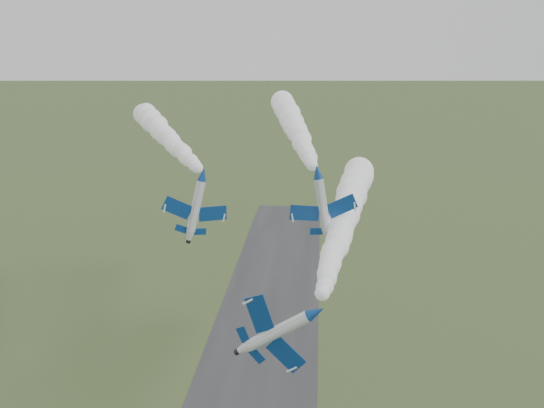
% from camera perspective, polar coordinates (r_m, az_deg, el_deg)
% --- Properties ---
extents(runway, '(24.00, 260.00, 0.04)m').
position_cam_1_polar(runway, '(118.76, -1.75, -16.91)').
color(runway, '#2F2F32').
rests_on(runway, ground).
extents(jet_lead, '(5.65, 12.00, 8.38)m').
position_cam_1_polar(jet_lead, '(67.09, 4.20, -10.13)').
color(jet_lead, silver).
extents(smoke_trail_jet_lead, '(12.36, 58.10, 5.81)m').
position_cam_1_polar(smoke_trail_jet_lead, '(95.66, 6.82, -1.21)').
color(smoke_trail_jet_lead, white).
extents(jet_pair_left, '(9.64, 11.40, 3.53)m').
position_cam_1_polar(jet_pair_left, '(90.39, -6.51, 2.80)').
color(jet_pair_left, silver).
extents(smoke_trail_jet_pair_left, '(26.22, 56.10, 4.83)m').
position_cam_1_polar(smoke_trail_jet_pair_left, '(121.17, -10.05, 6.45)').
color(smoke_trail_jet_pair_left, white).
extents(jet_pair_right, '(10.07, 12.06, 3.26)m').
position_cam_1_polar(jet_pair_right, '(88.05, 4.30, 3.04)').
color(jet_pair_right, silver).
extents(smoke_trail_jet_pair_right, '(15.43, 64.12, 5.63)m').
position_cam_1_polar(smoke_trail_jet_pair_right, '(121.58, 2.14, 7.26)').
color(smoke_trail_jet_pair_right, white).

